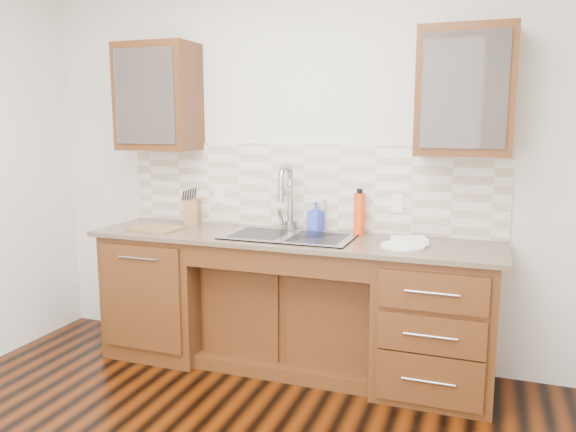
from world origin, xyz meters
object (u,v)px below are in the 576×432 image
(soap_bottle, at_px, (316,216))
(water_bottle, at_px, (359,214))
(knife_block, at_px, (193,211))
(plate, at_px, (403,246))
(cutting_board, at_px, (155,228))

(soap_bottle, bearing_deg, water_bottle, 16.06)
(water_bottle, xyz_separation_m, knife_block, (-1.25, 0.00, -0.05))
(soap_bottle, bearing_deg, plate, -3.99)
(water_bottle, bearing_deg, plate, -41.08)
(soap_bottle, relative_size, plate, 0.74)
(water_bottle, height_order, plate, water_bottle)
(water_bottle, relative_size, plate, 1.02)
(knife_block, bearing_deg, plate, -27.40)
(knife_block, bearing_deg, cutting_board, -128.39)
(plate, height_order, cutting_board, same)
(plate, distance_m, cutting_board, 1.71)
(knife_block, bearing_deg, water_bottle, -17.07)
(soap_bottle, relative_size, water_bottle, 0.72)
(plate, bearing_deg, knife_block, 169.55)
(soap_bottle, height_order, cutting_board, soap_bottle)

